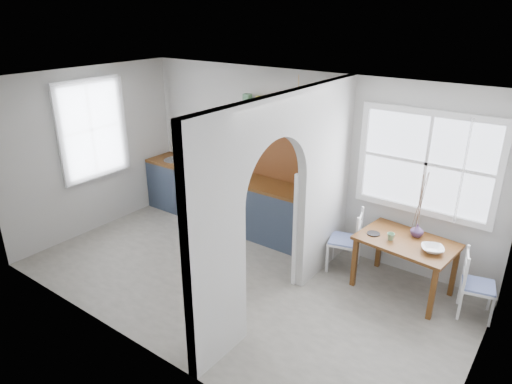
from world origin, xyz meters
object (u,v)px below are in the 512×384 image
Objects in this scene: dining_table at (404,266)px; kettle at (305,188)px; chair_right at (478,285)px; vase at (417,230)px; chair_left at (344,240)px.

kettle reaches higher than dining_table.
vase is (-0.83, 0.18, 0.40)m from chair_right.
chair_right is (0.88, 0.00, 0.05)m from dining_table.
vase is at bearing 83.40° from chair_left.
kettle reaches higher than vase.
dining_table is at bearing 10.82° from kettle.
kettle is (-0.72, 0.12, 0.56)m from chair_left.
chair_left is at bearing -175.90° from dining_table.
kettle reaches higher than chair_right.
dining_table is 1.29× the size of chair_left.
chair_right is at bearing 12.96° from kettle.
chair_left is at bearing 7.12° from kettle.
chair_left is at bearing 75.47° from chair_right.
chair_right is 3.67× the size of kettle.
kettle is at bearing -114.90° from chair_left.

